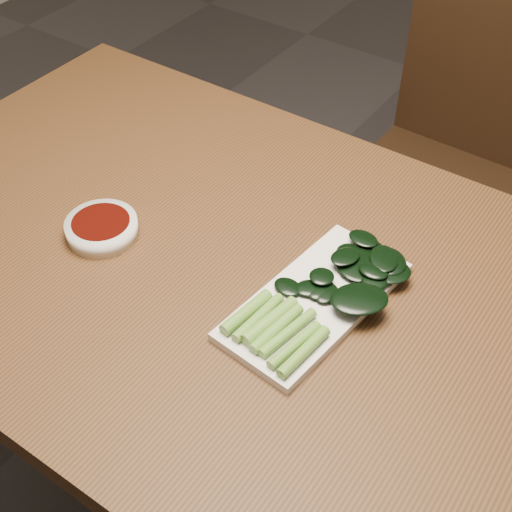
% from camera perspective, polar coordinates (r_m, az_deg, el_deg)
% --- Properties ---
extents(ground, '(6.00, 6.00, 0.00)m').
position_cam_1_polar(ground, '(1.68, 0.12, -19.81)').
color(ground, '#302D2D').
rests_on(ground, ground).
extents(table, '(1.40, 0.80, 0.75)m').
position_cam_1_polar(table, '(1.12, 0.16, -4.12)').
color(table, '#462A14').
rests_on(table, ground).
extents(chair_far, '(0.46, 0.46, 0.89)m').
position_cam_1_polar(chair_far, '(1.78, 15.76, 7.11)').
color(chair_far, black).
rests_on(chair_far, ground).
extents(sauce_bowl, '(0.11, 0.11, 0.03)m').
position_cam_1_polar(sauce_bowl, '(1.14, -12.24, 2.21)').
color(sauce_bowl, silver).
rests_on(sauce_bowl, table).
extents(serving_plate, '(0.17, 0.31, 0.01)m').
position_cam_1_polar(serving_plate, '(1.02, 4.73, -3.61)').
color(serving_plate, silver).
rests_on(serving_plate, table).
extents(gai_lan, '(0.19, 0.30, 0.02)m').
position_cam_1_polar(gai_lan, '(1.01, 6.17, -2.74)').
color(gai_lan, '#639834').
rests_on(gai_lan, serving_plate).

